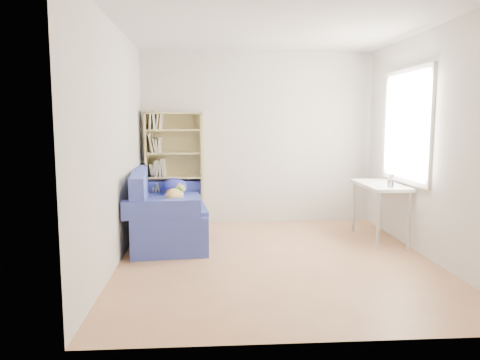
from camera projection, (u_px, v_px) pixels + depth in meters
name	position (u px, v px, depth m)	size (l,w,h in m)	color
ground	(276.00, 260.00, 5.31)	(4.00, 4.00, 0.00)	#AB744D
room_shell	(286.00, 114.00, 5.14)	(3.54, 4.04, 2.62)	silver
sofa	(165.00, 213.00, 6.18)	(1.07, 1.96, 0.93)	navy
bookshelf	(175.00, 174.00, 6.96)	(0.84, 0.26, 1.69)	tan
desk	(380.00, 190.00, 6.11)	(0.49, 1.06, 0.75)	white
pen_cup	(391.00, 182.00, 5.78)	(0.09, 0.09, 0.17)	white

